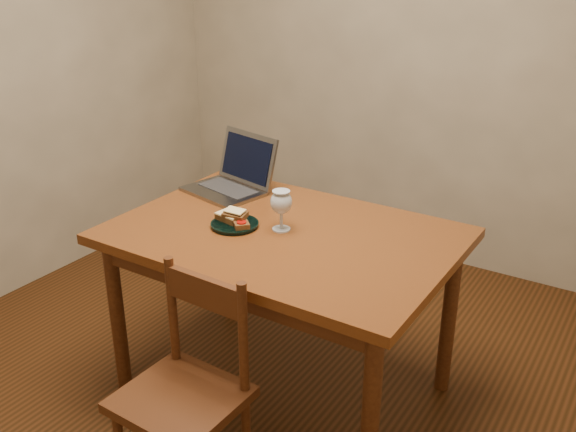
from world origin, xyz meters
The scene contains 10 objects.
floor centered at (0.00, 0.00, -0.01)m, with size 3.20×3.20×0.02m, color black.
back_wall centered at (0.00, 1.61, 1.30)m, with size 3.20×0.02×2.60m, color gray.
table centered at (0.11, 0.05, 0.65)m, with size 1.30×0.90×0.74m.
chair centered at (0.13, -0.58, 0.44)m, with size 0.39×0.37×0.41m.
plate centered at (-0.07, -0.01, 0.75)m, with size 0.19×0.19×0.02m, color black.
sandwich_cheese centered at (-0.11, 0.00, 0.77)m, with size 0.11×0.06×0.03m, color #381E0C, non-canonical shape.
sandwich_tomato centered at (-0.04, -0.02, 0.77)m, with size 0.09×0.06×0.03m, color #381E0C, non-canonical shape.
sandwich_top centered at (-0.07, -0.01, 0.79)m, with size 0.09×0.05×0.03m, color #381E0C, non-canonical shape.
milk_glass centered at (0.10, 0.06, 0.82)m, with size 0.08×0.08×0.16m, color white, non-canonical shape.
laptop centered at (-0.32, 0.32, 0.80)m, with size 0.39×0.37×0.24m.
Camera 1 is at (1.33, -1.84, 1.76)m, focal length 40.00 mm.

